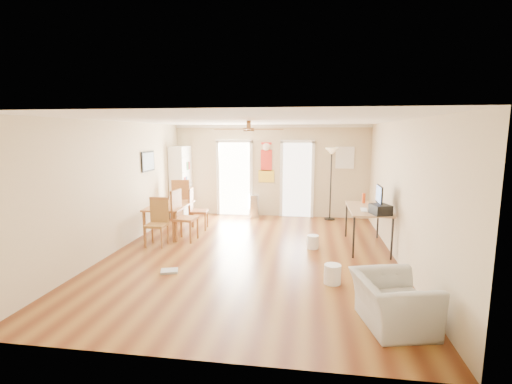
% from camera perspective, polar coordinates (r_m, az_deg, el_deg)
% --- Properties ---
extents(floor, '(7.00, 7.00, 0.00)m').
position_cam_1_polar(floor, '(7.40, -0.68, -9.57)').
color(floor, brown).
rests_on(floor, ground).
extents(ceiling, '(5.50, 7.00, 0.00)m').
position_cam_1_polar(ceiling, '(7.01, -0.72, 11.00)').
color(ceiling, silver).
rests_on(ceiling, floor).
extents(wall_back, '(5.50, 0.04, 2.60)m').
position_cam_1_polar(wall_back, '(10.53, 2.29, 3.28)').
color(wall_back, beige).
rests_on(wall_back, floor).
extents(wall_front, '(5.50, 0.04, 2.60)m').
position_cam_1_polar(wall_front, '(3.75, -9.21, -7.58)').
color(wall_front, beige).
rests_on(wall_front, floor).
extents(wall_left, '(0.04, 7.00, 2.60)m').
position_cam_1_polar(wall_left, '(7.99, -20.58, 0.84)').
color(wall_left, beige).
rests_on(wall_left, floor).
extents(wall_right, '(0.04, 7.00, 2.60)m').
position_cam_1_polar(wall_right, '(7.19, 21.48, -0.07)').
color(wall_right, beige).
rests_on(wall_right, floor).
extents(crown_molding, '(5.50, 7.00, 0.08)m').
position_cam_1_polar(crown_molding, '(7.01, -0.72, 10.68)').
color(crown_molding, white).
rests_on(crown_molding, wall_back).
extents(kitchen_doorway, '(0.90, 0.10, 2.10)m').
position_cam_1_polar(kitchen_doorway, '(10.71, -3.33, 2.02)').
color(kitchen_doorway, white).
rests_on(kitchen_doorway, wall_back).
extents(bathroom_doorway, '(0.80, 0.10, 2.10)m').
position_cam_1_polar(bathroom_doorway, '(10.49, 6.35, 1.83)').
color(bathroom_doorway, white).
rests_on(bathroom_doorway, wall_back).
extents(wall_decal, '(0.46, 0.03, 1.10)m').
position_cam_1_polar(wall_decal, '(10.50, 1.61, 4.64)').
color(wall_decal, red).
rests_on(wall_decal, wall_back).
extents(ac_grille, '(0.50, 0.04, 0.60)m').
position_cam_1_polar(ac_grille, '(10.45, 13.58, 5.19)').
color(ac_grille, white).
rests_on(ac_grille, wall_back).
extents(framed_poster, '(0.04, 0.66, 0.48)m').
position_cam_1_polar(framed_poster, '(9.18, -16.38, 4.57)').
color(framed_poster, black).
rests_on(framed_poster, wall_left).
extents(ceiling_fan, '(1.24, 1.24, 0.20)m').
position_cam_1_polar(ceiling_fan, '(6.71, -1.13, 9.63)').
color(ceiling_fan, '#593819').
rests_on(ceiling_fan, ceiling).
extents(bookshelf, '(0.54, 0.95, 2.00)m').
position_cam_1_polar(bookshelf, '(10.75, -11.48, 1.62)').
color(bookshelf, white).
rests_on(bookshelf, floor).
extents(dining_table, '(0.88, 1.42, 0.70)m').
position_cam_1_polar(dining_table, '(8.99, -13.15, -4.12)').
color(dining_table, '#9F6433').
rests_on(dining_table, floor).
extents(dining_chair_right_a, '(0.47, 0.47, 1.02)m').
position_cam_1_polar(dining_chair_right_a, '(9.25, -8.83, -2.60)').
color(dining_chair_right_a, '#93582F').
rests_on(dining_chair_right_a, floor).
extents(dining_chair_right_b, '(0.50, 0.50, 1.12)m').
position_cam_1_polar(dining_chair_right_b, '(8.31, -10.88, -3.63)').
color(dining_chair_right_b, '#AA6E37').
rests_on(dining_chair_right_b, floor).
extents(dining_chair_near, '(0.42, 0.42, 1.01)m').
position_cam_1_polar(dining_chair_near, '(8.07, -15.17, -4.58)').
color(dining_chair_near, '#A27134').
rests_on(dining_chair_near, floor).
extents(dining_chair_far, '(0.59, 0.59, 1.14)m').
position_cam_1_polar(dining_chair_far, '(10.19, -11.49, -1.24)').
color(dining_chair_far, '#A27034').
rests_on(dining_chair_far, floor).
extents(trash_can, '(0.32, 0.32, 0.65)m').
position_cam_1_polar(trash_can, '(10.42, -0.31, -2.21)').
color(trash_can, silver).
rests_on(trash_can, floor).
extents(torchiere_lamp, '(0.45, 0.45, 1.98)m').
position_cam_1_polar(torchiere_lamp, '(10.26, 11.48, 1.20)').
color(torchiere_lamp, black).
rests_on(torchiere_lamp, floor).
extents(computer_desk, '(0.78, 1.56, 0.84)m').
position_cam_1_polar(computer_desk, '(8.05, 16.78, -5.30)').
color(computer_desk, '#A37B58').
rests_on(computer_desk, floor).
extents(imac, '(0.15, 0.56, 0.52)m').
position_cam_1_polar(imac, '(7.64, 18.53, -0.97)').
color(imac, black).
rests_on(imac, computer_desk).
extents(keyboard, '(0.15, 0.38, 0.01)m').
position_cam_1_polar(keyboard, '(7.73, 16.35, -2.65)').
color(keyboard, silver).
rests_on(keyboard, computer_desk).
extents(printer, '(0.41, 0.45, 0.19)m').
position_cam_1_polar(printer, '(7.39, 18.70, -2.59)').
color(printer, black).
rests_on(printer, computer_desk).
extents(orange_bottle, '(0.08, 0.08, 0.22)m').
position_cam_1_polar(orange_bottle, '(8.48, 16.33, -0.92)').
color(orange_bottle, '#D24412').
rests_on(orange_bottle, computer_desk).
extents(wastebasket_a, '(0.27, 0.27, 0.28)m').
position_cam_1_polar(wastebasket_a, '(7.79, 8.78, -7.64)').
color(wastebasket_a, white).
rests_on(wastebasket_a, floor).
extents(wastebasket_b, '(0.33, 0.33, 0.31)m').
position_cam_1_polar(wastebasket_b, '(6.11, 11.75, -12.33)').
color(wastebasket_b, white).
rests_on(wastebasket_b, floor).
extents(floor_cloth, '(0.34, 0.30, 0.04)m').
position_cam_1_polar(floor_cloth, '(6.65, -13.26, -11.83)').
color(floor_cloth, '#9B9B96').
rests_on(floor_cloth, floor).
extents(armchair, '(1.03, 1.12, 0.62)m').
position_cam_1_polar(armchair, '(5.02, 20.39, -15.68)').
color(armchair, '#B0B0AB').
rests_on(armchair, floor).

